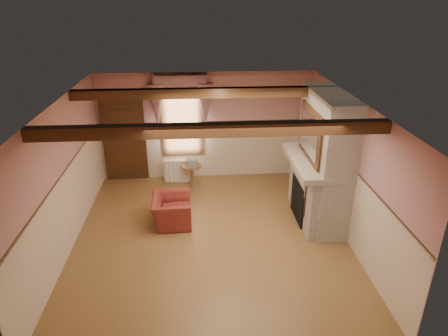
{
  "coord_description": "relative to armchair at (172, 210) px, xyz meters",
  "views": [
    {
      "loc": [
        -0.23,
        -6.92,
        4.62
      ],
      "look_at": [
        0.33,
        0.8,
        1.18
      ],
      "focal_mm": 32.0,
      "sensor_mm": 36.0,
      "label": 1
    }
  ],
  "objects": [
    {
      "name": "window",
      "position": [
        0.21,
        2.37,
        1.35
      ],
      "size": [
        1.06,
        0.08,
        2.02
      ],
      "primitive_type": "cube",
      "color": "white",
      "rests_on": "wall_back"
    },
    {
      "name": "mantel_clock",
      "position": [
        3.06,
        0.6,
        1.22
      ],
      "size": [
        0.14,
        0.24,
        0.2
      ],
      "primitive_type": "cube",
      "color": "black",
      "rests_on": "mantel"
    },
    {
      "name": "book_stack",
      "position": [
        0.44,
        1.8,
        0.35
      ],
      "size": [
        0.28,
        0.33,
        0.2
      ],
      "primitive_type": "cube",
      "rotation": [
        0.0,
        0.0,
        -0.05
      ],
      "color": "#B7AD8C",
      "rests_on": "side_table"
    },
    {
      "name": "armchair",
      "position": [
        0.0,
        0.0,
        0.0
      ],
      "size": [
        0.85,
        0.96,
        0.61
      ],
      "primitive_type": "imported",
      "rotation": [
        0.0,
        0.0,
        1.6
      ],
      "color": "maroon",
      "rests_on": "floor"
    },
    {
      "name": "fireplace",
      "position": [
        3.24,
        0.0,
        1.1
      ],
      "size": [
        0.85,
        2.0,
        2.8
      ],
      "primitive_type": "cube",
      "color": "gray",
      "rests_on": "floor"
    },
    {
      "name": "wall_right",
      "position": [
        3.56,
        -0.6,
        1.1
      ],
      "size": [
        0.02,
        6.0,
        2.8
      ],
      "primitive_type": "cube",
      "color": "#B27B7E",
      "rests_on": "floor"
    },
    {
      "name": "wainscot",
      "position": [
        0.81,
        -0.6,
        0.45
      ],
      "size": [
        5.5,
        6.0,
        1.5
      ],
      "primitive_type": null,
      "color": "beige",
      "rests_on": "floor"
    },
    {
      "name": "jar_yellow",
      "position": [
        3.06,
        -0.61,
        1.18
      ],
      "size": [
        0.06,
        0.06,
        0.12
      ],
      "primitive_type": "cylinder",
      "color": "gold",
      "rests_on": "mantel"
    },
    {
      "name": "door",
      "position": [
        -1.29,
        2.34,
        0.75
      ],
      "size": [
        1.1,
        0.1,
        2.1
      ],
      "primitive_type": "cube",
      "color": "black",
      "rests_on": "floor"
    },
    {
      "name": "radiator",
      "position": [
        0.06,
        2.1,
        -0.0
      ],
      "size": [
        0.71,
        0.24,
        0.6
      ],
      "primitive_type": "cube",
      "rotation": [
        0.0,
        0.0,
        -0.08
      ],
      "color": "white",
      "rests_on": "floor"
    },
    {
      "name": "bowl",
      "position": [
        3.06,
        -0.24,
        1.16
      ],
      "size": [
        0.33,
        0.33,
        0.08
      ],
      "primitive_type": "imported",
      "color": "brown",
      "rests_on": "mantel"
    },
    {
      "name": "ceiling_beam_back",
      "position": [
        0.81,
        0.6,
        2.4
      ],
      "size": [
        5.5,
        0.18,
        0.2
      ],
      "primitive_type": "cube",
      "color": "black",
      "rests_on": "ceiling"
    },
    {
      "name": "window_drapes",
      "position": [
        0.21,
        2.28,
        1.95
      ],
      "size": [
        1.3,
        0.14,
        1.4
      ],
      "primitive_type": "cube",
      "color": "gray",
      "rests_on": "wall_back"
    },
    {
      "name": "ceiling_beam_front",
      "position": [
        0.81,
        -1.8,
        2.4
      ],
      "size": [
        5.5,
        0.18,
        0.2
      ],
      "primitive_type": "cube",
      "color": "black",
      "rests_on": "ceiling"
    },
    {
      "name": "floor",
      "position": [
        0.81,
        -0.6,
        -0.3
      ],
      "size": [
        5.5,
        6.0,
        0.01
      ],
      "primitive_type": "cube",
      "color": "brown",
      "rests_on": "ground"
    },
    {
      "name": "wall_back",
      "position": [
        0.81,
        2.4,
        1.1
      ],
      "size": [
        5.5,
        0.02,
        2.8
      ],
      "primitive_type": "cube",
      "color": "#B27B7E",
      "rests_on": "floor"
    },
    {
      "name": "chair_rail",
      "position": [
        0.81,
        -0.6,
        1.2
      ],
      "size": [
        5.5,
        6.0,
        0.08
      ],
      "primitive_type": null,
      "color": "black",
      "rests_on": "wainscot"
    },
    {
      "name": "overmantel_mirror",
      "position": [
        2.87,
        0.0,
        1.67
      ],
      "size": [
        0.06,
        1.44,
        1.04
      ],
      "primitive_type": "cube",
      "color": "silver",
      "rests_on": "fireplace"
    },
    {
      "name": "oil_lamp",
      "position": [
        3.06,
        0.51,
        1.26
      ],
      "size": [
        0.11,
        0.11,
        0.28
      ],
      "primitive_type": "cylinder",
      "color": "gold",
      "rests_on": "mantel"
    },
    {
      "name": "side_table",
      "position": [
        0.43,
        1.83,
        -0.03
      ],
      "size": [
        0.53,
        0.53,
        0.55
      ],
      "primitive_type": "cylinder",
      "rotation": [
        0.0,
        0.0,
        -0.08
      ],
      "color": "brown",
      "rests_on": "floor"
    },
    {
      "name": "ceiling",
      "position": [
        0.81,
        -0.6,
        2.5
      ],
      "size": [
        5.5,
        6.0,
        0.01
      ],
      "primitive_type": "cube",
      "color": "silver",
      "rests_on": "wall_back"
    },
    {
      "name": "wall_front",
      "position": [
        0.81,
        -3.6,
        1.1
      ],
      "size": [
        5.5,
        0.02,
        2.8
      ],
      "primitive_type": "cube",
      "color": "#B27B7E",
      "rests_on": "floor"
    },
    {
      "name": "mantel",
      "position": [
        3.06,
        0.0,
        1.06
      ],
      "size": [
        1.05,
        2.05,
        0.12
      ],
      "primitive_type": "cube",
      "color": "gray",
      "rests_on": "fireplace"
    },
    {
      "name": "wall_left",
      "position": [
        -1.94,
        -0.6,
        1.1
      ],
      "size": [
        0.02,
        6.0,
        2.8
      ],
      "primitive_type": "cube",
      "color": "#B27B7E",
      "rests_on": "floor"
    },
    {
      "name": "candle_red",
      "position": [
        3.06,
        -0.67,
        1.2
      ],
      "size": [
        0.06,
        0.06,
        0.16
      ],
      "primitive_type": "cylinder",
      "color": "maroon",
      "rests_on": "mantel"
    },
    {
      "name": "firebox",
      "position": [
        2.81,
        0.0,
        0.15
      ],
      "size": [
        0.2,
        0.95,
        0.9
      ],
      "primitive_type": "cube",
      "color": "black",
      "rests_on": "floor"
    }
  ]
}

